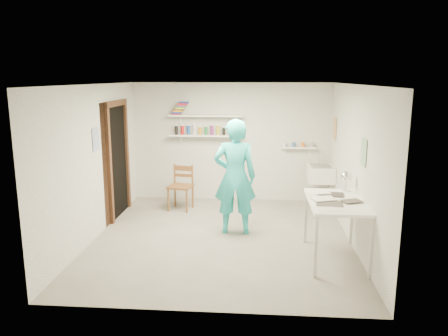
# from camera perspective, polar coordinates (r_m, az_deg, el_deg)

# --- Properties ---
(floor) EXTENTS (4.00, 4.50, 0.02)m
(floor) POSITION_cam_1_polar(r_m,az_deg,el_deg) (7.04, -0.26, -9.15)
(floor) COLOR slate
(floor) RESTS_ON ground
(ceiling) EXTENTS (4.00, 4.50, 0.02)m
(ceiling) POSITION_cam_1_polar(r_m,az_deg,el_deg) (6.57, -0.28, 10.95)
(ceiling) COLOR silver
(ceiling) RESTS_ON wall_back
(wall_back) EXTENTS (4.00, 0.02, 2.40)m
(wall_back) POSITION_cam_1_polar(r_m,az_deg,el_deg) (8.92, 0.93, 3.39)
(wall_back) COLOR silver
(wall_back) RESTS_ON ground
(wall_front) EXTENTS (4.00, 0.02, 2.40)m
(wall_front) POSITION_cam_1_polar(r_m,az_deg,el_deg) (4.52, -2.65, -5.04)
(wall_front) COLOR silver
(wall_front) RESTS_ON ground
(wall_left) EXTENTS (0.02, 4.50, 2.40)m
(wall_left) POSITION_cam_1_polar(r_m,az_deg,el_deg) (7.15, -16.53, 0.78)
(wall_left) COLOR silver
(wall_left) RESTS_ON ground
(wall_right) EXTENTS (0.02, 4.50, 2.40)m
(wall_right) POSITION_cam_1_polar(r_m,az_deg,el_deg) (6.84, 16.76, 0.27)
(wall_right) COLOR silver
(wall_right) RESTS_ON ground
(doorway_recess) EXTENTS (0.02, 0.90, 2.00)m
(doorway_recess) POSITION_cam_1_polar(r_m,az_deg,el_deg) (8.15, -13.72, 0.81)
(doorway_recess) COLOR black
(doorway_recess) RESTS_ON wall_left
(corridor_box) EXTENTS (1.40, 1.50, 2.10)m
(corridor_box) POSITION_cam_1_polar(r_m,az_deg,el_deg) (8.39, -18.35, 1.20)
(corridor_box) COLOR brown
(corridor_box) RESTS_ON ground
(door_lintel) EXTENTS (0.06, 1.05, 0.10)m
(door_lintel) POSITION_cam_1_polar(r_m,az_deg,el_deg) (8.02, -13.95, 8.20)
(door_lintel) COLOR brown
(door_lintel) RESTS_ON wall_left
(door_jamb_near) EXTENTS (0.06, 0.10, 2.00)m
(door_jamb_near) POSITION_cam_1_polar(r_m,az_deg,el_deg) (7.68, -14.72, 0.10)
(door_jamb_near) COLOR brown
(door_jamb_near) RESTS_ON ground
(door_jamb_far) EXTENTS (0.06, 0.10, 2.00)m
(door_jamb_far) POSITION_cam_1_polar(r_m,az_deg,el_deg) (8.62, -12.57, 1.45)
(door_jamb_far) COLOR brown
(door_jamb_far) RESTS_ON ground
(shelf_lower) EXTENTS (1.50, 0.22, 0.03)m
(shelf_lower) POSITION_cam_1_polar(r_m,az_deg,el_deg) (8.82, -2.37, 4.26)
(shelf_lower) COLOR white
(shelf_lower) RESTS_ON wall_back
(shelf_upper) EXTENTS (1.50, 0.22, 0.03)m
(shelf_upper) POSITION_cam_1_polar(r_m,az_deg,el_deg) (8.78, -2.39, 6.85)
(shelf_upper) COLOR white
(shelf_upper) RESTS_ON wall_back
(ledge_shelf) EXTENTS (0.70, 0.14, 0.03)m
(ledge_shelf) POSITION_cam_1_polar(r_m,az_deg,el_deg) (8.87, 9.65, 2.64)
(ledge_shelf) COLOR white
(ledge_shelf) RESTS_ON wall_back
(poster_left) EXTENTS (0.01, 0.28, 0.36)m
(poster_left) POSITION_cam_1_polar(r_m,az_deg,el_deg) (7.13, -16.39, 3.61)
(poster_left) COLOR #334C7F
(poster_left) RESTS_ON wall_left
(poster_right_a) EXTENTS (0.01, 0.34, 0.42)m
(poster_right_a) POSITION_cam_1_polar(r_m,az_deg,el_deg) (8.53, 14.25, 5.00)
(poster_right_a) COLOR #995933
(poster_right_a) RESTS_ON wall_right
(poster_right_b) EXTENTS (0.01, 0.30, 0.38)m
(poster_right_b) POSITION_cam_1_polar(r_m,az_deg,el_deg) (6.25, 17.77, 1.96)
(poster_right_b) COLOR #3F724C
(poster_right_b) RESTS_ON wall_right
(belfast_sink) EXTENTS (0.48, 0.60, 0.30)m
(belfast_sink) POSITION_cam_1_polar(r_m,az_deg,el_deg) (8.53, 12.50, -0.70)
(belfast_sink) COLOR white
(belfast_sink) RESTS_ON wall_right
(man) EXTENTS (0.70, 0.48, 1.87)m
(man) POSITION_cam_1_polar(r_m,az_deg,el_deg) (7.00, 1.43, -1.17)
(man) COLOR #27C3C7
(man) RESTS_ON ground
(wall_clock) EXTENTS (0.34, 0.05, 0.34)m
(wall_clock) POSITION_cam_1_polar(r_m,az_deg,el_deg) (7.15, 1.63, 1.66)
(wall_clock) COLOR #C7B288
(wall_clock) RESTS_ON man
(wooden_chair) EXTENTS (0.49, 0.48, 0.91)m
(wooden_chair) POSITION_cam_1_polar(r_m,az_deg,el_deg) (8.38, -5.71, -2.42)
(wooden_chair) COLOR brown
(wooden_chair) RESTS_ON ground
(work_table) EXTENTS (0.77, 1.28, 0.85)m
(work_table) POSITION_cam_1_polar(r_m,az_deg,el_deg) (6.31, 14.36, -7.85)
(work_table) COLOR white
(work_table) RESTS_ON ground
(desk_lamp) EXTENTS (0.16, 0.16, 0.16)m
(desk_lamp) POSITION_cam_1_polar(r_m,az_deg,el_deg) (6.65, 15.70, -1.09)
(desk_lamp) COLOR silver
(desk_lamp) RESTS_ON work_table
(spray_cans) EXTENTS (1.34, 0.06, 0.17)m
(spray_cans) POSITION_cam_1_polar(r_m,az_deg,el_deg) (8.81, -2.37, 4.91)
(spray_cans) COLOR black
(spray_cans) RESTS_ON shelf_lower
(book_stack) EXTENTS (0.34, 0.14, 0.25)m
(book_stack) POSITION_cam_1_polar(r_m,az_deg,el_deg) (8.84, -5.78, 7.76)
(book_stack) COLOR red
(book_stack) RESTS_ON shelf_upper
(ledge_pots) EXTENTS (0.48, 0.07, 0.09)m
(ledge_pots) POSITION_cam_1_polar(r_m,az_deg,el_deg) (8.86, 9.66, 3.03)
(ledge_pots) COLOR silver
(ledge_pots) RESTS_ON ledge_shelf
(papers) EXTENTS (0.30, 0.22, 0.03)m
(papers) POSITION_cam_1_polar(r_m,az_deg,el_deg) (6.18, 14.56, -3.99)
(papers) COLOR silver
(papers) RESTS_ON work_table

